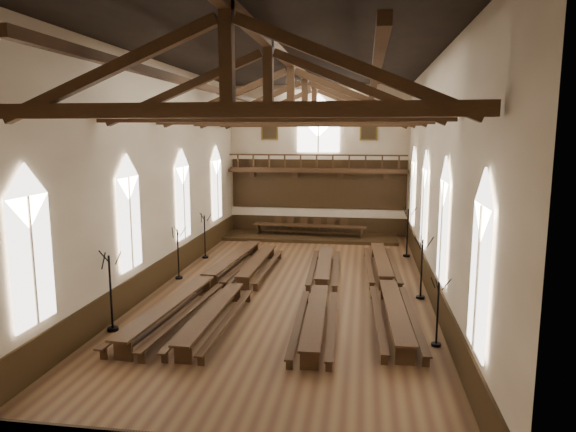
# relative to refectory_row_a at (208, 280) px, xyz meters

# --- Properties ---
(ground) EXTENTS (26.00, 26.00, 0.00)m
(ground) POSITION_rel_refectory_row_a_xyz_m (3.54, 0.72, -0.56)
(ground) COLOR brown
(ground) RESTS_ON ground
(room_walls) EXTENTS (26.00, 26.00, 26.00)m
(room_walls) POSITION_rel_refectory_row_a_xyz_m (3.54, 0.72, 5.90)
(room_walls) COLOR beige
(room_walls) RESTS_ON ground
(wainscot_band) EXTENTS (12.00, 26.00, 1.20)m
(wainscot_band) POSITION_rel_refectory_row_a_xyz_m (3.54, 0.72, 0.04)
(wainscot_band) COLOR #31220E
(wainscot_band) RESTS_ON ground
(side_windows) EXTENTS (11.85, 19.80, 4.50)m
(side_windows) POSITION_rel_refectory_row_a_xyz_m (3.54, 0.72, 3.18)
(side_windows) COLOR white
(side_windows) RESTS_ON room_walls
(end_window) EXTENTS (2.80, 0.12, 3.80)m
(end_window) POSITION_rel_refectory_row_a_xyz_m (3.54, 13.62, 6.66)
(end_window) COLOR white
(end_window) RESTS_ON room_walls
(minstrels_gallery) EXTENTS (11.80, 1.24, 3.70)m
(minstrels_gallery) POSITION_rel_refectory_row_a_xyz_m (3.54, 13.39, 3.34)
(minstrels_gallery) COLOR #3E2213
(minstrels_gallery) RESTS_ON room_walls
(portraits) EXTENTS (7.75, 0.09, 1.45)m
(portraits) POSITION_rel_refectory_row_a_xyz_m (3.54, 13.62, 6.54)
(portraits) COLOR brown
(portraits) RESTS_ON room_walls
(roof_trusses) EXTENTS (11.70, 25.70, 2.80)m
(roof_trusses) POSITION_rel_refectory_row_a_xyz_m (3.54, 0.72, 7.65)
(roof_trusses) COLOR #3E2213
(roof_trusses) RESTS_ON room_walls
(refectory_row_a) EXTENTS (2.07, 14.70, 0.77)m
(refectory_row_a) POSITION_rel_refectory_row_a_xyz_m (0.00, 0.00, 0.00)
(refectory_row_a) COLOR #3E2213
(refectory_row_a) RESTS_ON ground
(refectory_row_b) EXTENTS (1.48, 13.88, 0.69)m
(refectory_row_b) POSITION_rel_refectory_row_a_xyz_m (1.44, -0.24, -0.06)
(refectory_row_b) COLOR #3E2213
(refectory_row_b) RESTS_ON ground
(refectory_row_c) EXTENTS (1.65, 13.98, 0.70)m
(refectory_row_c) POSITION_rel_refectory_row_a_xyz_m (4.92, -0.05, -0.05)
(refectory_row_c) COLOR #3E2213
(refectory_row_c) RESTS_ON ground
(refectory_row_d) EXTENTS (1.75, 14.32, 0.74)m
(refectory_row_d) POSITION_rel_refectory_row_a_xyz_m (7.70, 0.83, -0.03)
(refectory_row_d) COLOR #3E2213
(refectory_row_d) RESTS_ON ground
(dais) EXTENTS (11.40, 3.05, 0.20)m
(dais) POSITION_rel_refectory_row_a_xyz_m (3.12, 12.12, -0.46)
(dais) COLOR #31220E
(dais) RESTS_ON ground
(high_table) EXTENTS (7.47, 1.30, 0.70)m
(high_table) POSITION_rel_refectory_row_a_xyz_m (3.12, 12.12, 0.23)
(high_table) COLOR #3E2213
(high_table) RESTS_ON dais
(high_chairs) EXTENTS (4.98, 0.48, 1.08)m
(high_chairs) POSITION_rel_refectory_row_a_xyz_m (3.12, 12.86, 0.23)
(high_chairs) COLOR #3E2213
(high_chairs) RESTS_ON dais
(candelabrum_left_near) EXTENTS (0.87, 0.81, 2.87)m
(candelabrum_left_near) POSITION_rel_refectory_row_a_xyz_m (-2.01, -4.71, 0.31)
(candelabrum_left_near) COLOR black
(candelabrum_left_near) RESTS_ON ground
(candelabrum_left_mid) EXTENTS (0.68, 0.78, 2.53)m
(candelabrum_left_mid) POSITION_rel_refectory_row_a_xyz_m (-2.01, 1.85, 0.20)
(candelabrum_left_mid) COLOR black
(candelabrum_left_mid) RESTS_ON ground
(candelabrum_left_far) EXTENTS (0.74, 0.76, 2.54)m
(candelabrum_left_far) POSITION_rel_refectory_row_a_xyz_m (-2.01, 5.98, 0.21)
(candelabrum_left_far) COLOR black
(candelabrum_left_far) RESTS_ON ground
(candelabrum_right_near) EXTENTS (0.66, 0.69, 2.29)m
(candelabrum_right_near) POSITION_rel_refectory_row_a_xyz_m (9.09, -4.38, 0.13)
(candelabrum_right_near) COLOR black
(candelabrum_right_near) RESTS_ON ground
(candelabrum_right_mid) EXTENTS (0.80, 0.77, 2.67)m
(candelabrum_right_mid) POSITION_rel_refectory_row_a_xyz_m (9.09, 0.53, 0.25)
(candelabrum_right_mid) COLOR black
(candelabrum_right_mid) RESTS_ON ground
(candelabrum_right_far) EXTENTS (0.83, 0.86, 2.86)m
(candelabrum_right_far) POSITION_rel_refectory_row_a_xyz_m (9.09, 7.98, 0.31)
(candelabrum_right_far) COLOR black
(candelabrum_right_far) RESTS_ON ground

